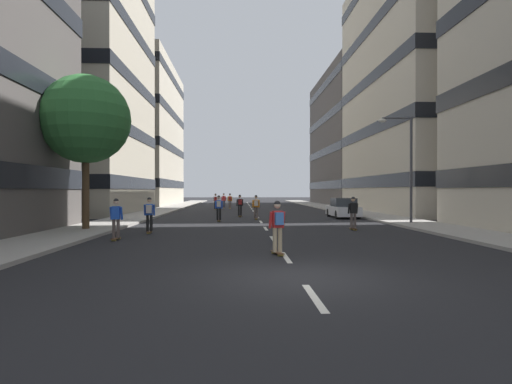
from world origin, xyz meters
TOP-DOWN VIEW (x-y plane):
  - ground_plane at (0.00, 29.88)m, footprint 179.27×179.27m
  - sidewalk_left at (-9.41, 33.61)m, footprint 3.22×82.17m
  - sidewalk_right at (9.41, 33.61)m, footprint 3.22×82.17m
  - lane_markings at (0.00, 30.50)m, footprint 0.16×67.20m
  - building_left_mid at (-17.83, 29.71)m, footprint 13.74×16.87m
  - building_left_far at (-17.83, 51.98)m, footprint 13.74×22.33m
  - building_right_mid at (17.83, 29.71)m, footprint 13.74×21.29m
  - building_right_far at (17.83, 51.98)m, footprint 13.74×23.03m
  - parked_car_near at (6.59, 22.12)m, footprint 1.82×4.40m
  - street_tree_near at (-9.41, 11.92)m, footprint 4.56×4.56m
  - streetlamp_right at (8.72, 15.22)m, footprint 2.13×0.30m
  - skater_0 at (-0.23, 20.40)m, footprint 0.53×0.90m
  - skater_1 at (-3.28, 40.15)m, footprint 0.53×0.90m
  - skater_2 at (-4.01, 35.82)m, footprint 0.54×0.91m
  - skater_3 at (4.62, 12.04)m, footprint 0.53×0.90m
  - skater_4 at (-6.69, 7.87)m, footprint 0.53×0.90m
  - skater_5 at (-2.51, 38.68)m, footprint 0.55×0.91m
  - skater_6 at (-5.91, 10.78)m, footprint 0.55×0.91m
  - skater_7 at (-2.85, 18.59)m, footprint 0.54×0.91m
  - skater_8 at (-0.22, 3.51)m, footprint 0.57×0.92m
  - skater_9 at (-1.39, 23.49)m, footprint 0.55×0.92m

SIDE VIEW (x-z plane):
  - ground_plane at x=0.00m, z-range 0.00..0.00m
  - lane_markings at x=0.00m, z-range 0.00..0.01m
  - sidewalk_left at x=-9.41m, z-range 0.00..0.14m
  - sidewalk_right at x=9.41m, z-range 0.00..0.14m
  - parked_car_near at x=6.59m, z-range -0.06..1.46m
  - skater_1 at x=-3.28m, z-range 0.10..1.87m
  - skater_3 at x=4.62m, z-range 0.10..1.87m
  - skater_4 at x=-6.69m, z-range 0.10..1.87m
  - skater_0 at x=-0.23m, z-range 0.13..1.90m
  - skater_2 at x=-4.01m, z-range 0.13..1.90m
  - skater_5 at x=-2.51m, z-range 0.13..1.90m
  - skater_6 at x=-5.91m, z-range 0.13..1.90m
  - skater_7 at x=-2.85m, z-range 0.13..1.90m
  - skater_8 at x=-0.22m, z-range 0.13..1.90m
  - skater_9 at x=-1.39m, z-range 0.13..1.90m
  - streetlamp_right at x=8.72m, z-range 0.89..7.39m
  - street_tree_near at x=-9.41m, z-range 1.81..9.75m
  - building_right_far at x=17.83m, z-range 0.09..19.40m
  - building_left_far at x=-17.83m, z-range 0.09..20.38m
  - building_right_mid at x=17.83m, z-range 0.09..24.54m
  - building_left_mid at x=-17.83m, z-range 0.09..37.14m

